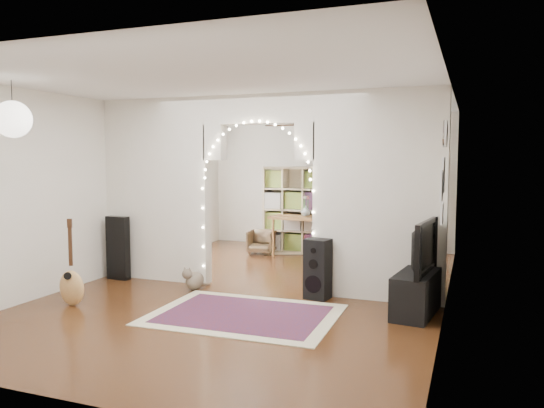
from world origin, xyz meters
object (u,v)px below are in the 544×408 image
(bookcase, at_px, (305,210))
(dining_chair_left, at_px, (262,242))
(floor_speaker, at_px, (318,269))
(acoustic_guitar, at_px, (71,274))
(dining_chair_right, at_px, (345,248))
(dining_table, at_px, (306,220))
(media_console, at_px, (417,293))

(bookcase, xyz_separation_m, dining_chair_left, (-0.74, -0.41, -0.60))
(floor_speaker, distance_m, bookcase, 3.39)
(acoustic_guitar, xyz_separation_m, dining_chair_left, (0.88, 4.15, -0.17))
(floor_speaker, height_order, dining_chair_right, floor_speaker)
(floor_speaker, xyz_separation_m, dining_chair_left, (-1.89, 2.75, -0.16))
(floor_speaker, xyz_separation_m, dining_chair_right, (-0.20, 2.43, -0.13))
(bookcase, relative_size, dining_chair_left, 3.33)
(floor_speaker, relative_size, dining_chair_left, 1.57)
(dining_table, relative_size, dining_chair_left, 2.54)
(acoustic_guitar, relative_size, dining_chair_left, 1.85)
(floor_speaker, height_order, dining_chair_left, floor_speaker)
(dining_table, distance_m, dining_chair_right, 1.03)
(media_console, height_order, dining_chair_right, dining_chair_right)
(media_console, relative_size, dining_chair_left, 2.00)
(acoustic_guitar, distance_m, dining_chair_left, 4.25)
(floor_speaker, distance_m, dining_chair_right, 2.44)
(bookcase, bearing_deg, dining_chair_right, -59.76)
(acoustic_guitar, height_order, bookcase, bookcase)
(acoustic_guitar, bearing_deg, dining_chair_left, 56.09)
(bookcase, bearing_deg, dining_chair_left, -173.04)
(bookcase, height_order, dining_chair_right, bookcase)
(dining_chair_right, bearing_deg, floor_speaker, -99.29)
(acoustic_guitar, relative_size, bookcase, 0.55)
(acoustic_guitar, relative_size, floor_speaker, 1.18)
(floor_speaker, bearing_deg, bookcase, 119.50)
(bookcase, relative_size, dining_chair_right, 2.95)
(dining_table, bearing_deg, floor_speaker, -64.58)
(dining_chair_left, bearing_deg, dining_table, -0.12)
(floor_speaker, bearing_deg, media_console, -1.58)
(acoustic_guitar, distance_m, media_console, 4.21)
(dining_chair_left, bearing_deg, media_console, -49.61)
(acoustic_guitar, height_order, media_console, acoustic_guitar)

